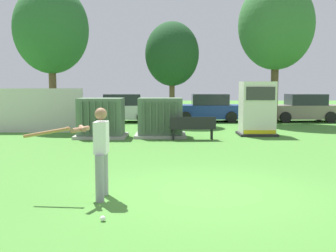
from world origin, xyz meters
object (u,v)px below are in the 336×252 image
(parked_car_left_of_center, at_px, (120,109))
(parked_car_right_of_center, at_px, (207,109))
(park_bench, at_px, (192,126))
(sports_ball, at_px, (102,219))
(batter, at_px, (98,148))
(parked_car_leftmost, at_px, (23,109))
(parked_car_rightmost, at_px, (303,109))
(transformer_west, at_px, (101,118))
(generator_enclosure, at_px, (257,109))
(transformer_mid_west, at_px, (160,118))

(parked_car_left_of_center, distance_m, parked_car_right_of_center, 5.14)
(park_bench, distance_m, sports_ball, 9.89)
(batter, bearing_deg, park_bench, 74.60)
(parked_car_leftmost, bearing_deg, parked_car_rightmost, 0.04)
(parked_car_left_of_center, bearing_deg, transformer_west, -89.79)
(generator_enclosure, relative_size, batter, 1.32)
(transformer_west, xyz_separation_m, transformer_mid_west, (2.43, 0.21, 0.00))
(parked_car_right_of_center, bearing_deg, transformer_west, -124.90)
(park_bench, bearing_deg, parked_car_right_of_center, 80.35)
(batter, height_order, parked_car_left_of_center, batter)
(transformer_mid_west, height_order, parked_car_rightmost, same)
(park_bench, height_order, parked_car_leftmost, parked_car_leftmost)
(generator_enclosure, distance_m, sports_ball, 12.30)
(batter, height_order, parked_car_rightmost, batter)
(parked_car_left_of_center, bearing_deg, park_bench, -64.63)
(transformer_mid_west, relative_size, sports_ball, 23.33)
(sports_ball, bearing_deg, parked_car_leftmost, 112.75)
(parked_car_right_of_center, xyz_separation_m, parked_car_rightmost, (5.62, -0.09, 0.00))
(parked_car_leftmost, bearing_deg, transformer_west, -51.61)
(transformer_mid_west, height_order, generator_enclosure, generator_enclosure)
(sports_ball, height_order, parked_car_leftmost, parked_car_leftmost)
(parked_car_right_of_center, bearing_deg, batter, -102.59)
(park_bench, distance_m, parked_car_leftmost, 12.42)
(park_bench, xyz_separation_m, parked_car_rightmost, (7.00, 8.07, 0.22))
(park_bench, xyz_separation_m, parked_car_left_of_center, (-3.75, 7.91, 0.22))
(generator_enclosure, relative_size, sports_ball, 25.56)
(generator_enclosure, bearing_deg, parked_car_right_of_center, 102.56)
(transformer_mid_west, bearing_deg, parked_car_right_of_center, 69.38)
(transformer_west, relative_size, park_bench, 1.15)
(generator_enclosure, xyz_separation_m, parked_car_right_of_center, (-1.47, 6.59, -0.38))
(batter, height_order, parked_car_right_of_center, batter)
(park_bench, distance_m, parked_car_left_of_center, 8.75)
(transformer_mid_west, height_order, parked_car_right_of_center, same)
(batter, height_order, sports_ball, batter)
(transformer_mid_west, height_order, parked_car_left_of_center, same)
(batter, relative_size, parked_car_rightmost, 0.41)
(parked_car_leftmost, height_order, parked_car_rightmost, same)
(parked_car_leftmost, xyz_separation_m, parked_car_left_of_center, (5.70, -0.15, 0.00))
(generator_enclosure, bearing_deg, sports_ball, -113.42)
(sports_ball, relative_size, parked_car_right_of_center, 0.02)
(generator_enclosure, height_order, park_bench, generator_enclosure)
(parked_car_leftmost, bearing_deg, parked_car_right_of_center, 0.56)
(transformer_west, height_order, park_bench, transformer_west)
(parked_car_leftmost, distance_m, parked_car_right_of_center, 10.83)
(generator_enclosure, distance_m, parked_car_right_of_center, 6.76)
(transformer_west, relative_size, sports_ball, 23.33)
(transformer_west, xyz_separation_m, generator_enclosure, (6.58, 0.74, 0.35))
(transformer_mid_west, bearing_deg, generator_enclosure, 7.23)
(transformer_west, relative_size, generator_enclosure, 0.91)
(sports_ball, bearing_deg, park_bench, 78.24)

